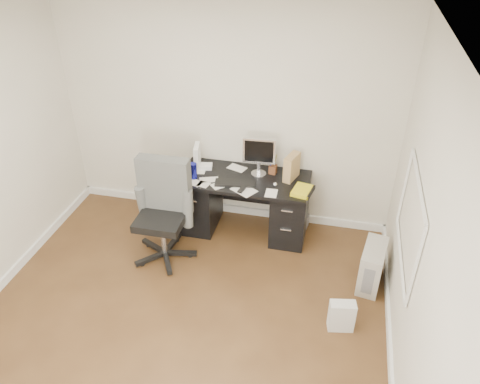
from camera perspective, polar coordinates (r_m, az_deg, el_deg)
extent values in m
plane|color=#452C16|center=(4.74, -7.66, -15.95)|extent=(4.00, 4.00, 0.00)
cube|color=silver|center=(5.50, -1.71, 9.31)|extent=(4.00, 0.02, 2.70)
cube|color=silver|center=(3.69, 21.47, -6.41)|extent=(0.02, 4.00, 2.70)
cube|color=white|center=(3.26, -11.26, 17.20)|extent=(4.00, 4.00, 0.02)
cube|color=white|center=(6.12, -1.55, -1.96)|extent=(4.00, 0.03, 0.10)
cube|color=white|center=(4.58, 17.85, -19.13)|extent=(0.03, 4.00, 0.10)
cube|color=black|center=(5.42, 0.55, 1.56)|extent=(1.50, 0.70, 0.04)
cube|color=black|center=(5.75, -4.83, -1.01)|extent=(0.40, 0.60, 0.71)
cube|color=black|center=(5.55, 6.09, -2.42)|extent=(0.40, 0.60, 0.71)
cube|color=black|center=(5.84, 1.24, 0.89)|extent=(0.70, 0.03, 0.51)
cube|color=black|center=(5.29, -0.59, 1.11)|extent=(0.48, 0.23, 0.03)
sphere|color=silver|center=(5.25, 4.30, 0.93)|extent=(0.07, 0.07, 0.05)
cylinder|color=#151895|center=(5.39, -5.71, 2.57)|extent=(0.09, 0.09, 0.19)
cube|color=white|center=(5.60, -5.24, 4.38)|extent=(0.15, 0.26, 0.28)
cube|color=#A37D4F|center=(5.35, 6.31, 3.04)|extent=(0.20, 0.29, 0.30)
cube|color=yellow|center=(5.18, 7.64, 0.15)|extent=(0.25, 0.30, 0.05)
cube|color=#A8A598|center=(5.14, 15.78, -8.68)|extent=(0.29, 0.52, 0.49)
cube|color=silver|center=(4.67, 12.28, -14.54)|extent=(0.27, 0.21, 0.33)
cube|color=#493415|center=(6.10, -9.03, -1.17)|extent=(0.35, 0.35, 0.34)
cube|color=slate|center=(5.85, 6.73, -3.64)|extent=(0.33, 0.29, 0.17)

